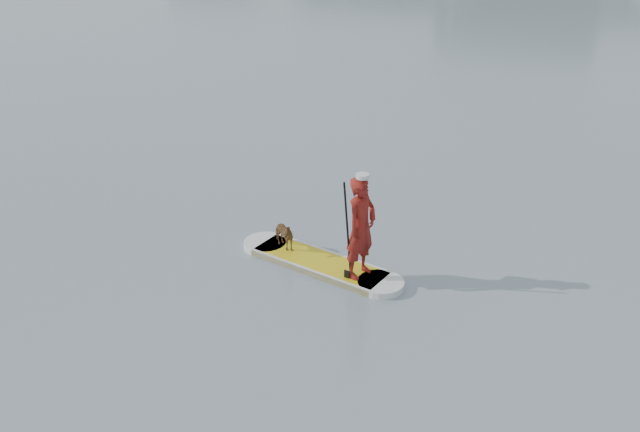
% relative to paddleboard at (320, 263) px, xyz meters
% --- Properties ---
extents(ground, '(140.00, 140.00, 0.00)m').
position_rel_paddleboard_xyz_m(ground, '(3.85, 3.17, -0.06)').
color(ground, slate).
rests_on(ground, ground).
extents(paddleboard, '(3.26, 1.25, 0.12)m').
position_rel_paddleboard_xyz_m(paddleboard, '(0.00, 0.00, 0.00)').
color(paddleboard, gold).
rests_on(paddleboard, ground).
extents(paddler, '(0.58, 0.74, 1.79)m').
position_rel_paddleboard_xyz_m(paddler, '(0.82, -0.15, 0.96)').
color(paddler, maroon).
rests_on(paddler, paddleboard).
extents(white_cap, '(0.22, 0.22, 0.07)m').
position_rel_paddleboard_xyz_m(white_cap, '(0.82, -0.15, 1.89)').
color(white_cap, silver).
rests_on(white_cap, paddler).
extents(dog, '(0.70, 0.57, 0.54)m').
position_rel_paddleboard_xyz_m(dog, '(-0.82, 0.15, 0.33)').
color(dog, brown).
rests_on(dog, paddleboard).
extents(paddle, '(0.10, 0.30, 2.00)m').
position_rel_paddleboard_xyz_m(paddle, '(0.66, -0.36, 0.74)').
color(paddle, black).
rests_on(paddle, ground).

